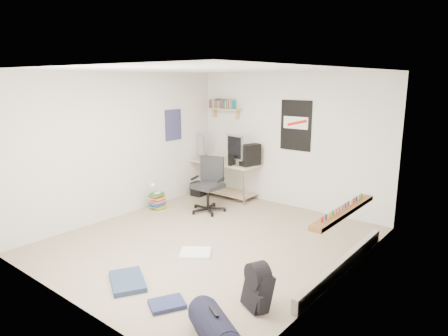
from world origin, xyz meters
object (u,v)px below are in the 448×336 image
Objects in this scene: desk at (223,178)px; book_stack at (158,202)px; office_chair at (208,186)px; backpack at (258,290)px; duffel_bag at (214,329)px.

book_stack is at bearing -111.98° from desk.
office_chair is 1.00m from book_stack.
backpack is (2.49, -2.06, -0.29)m from office_chair.
office_chair is at bearing 165.20° from backpack.
duffel_bag is at bearing -67.11° from office_chair.
book_stack is at bearing 173.81° from duffel_bag.
book_stack is (-3.31, 2.28, 0.01)m from duffel_bag.
office_chair is at bearing 32.65° from book_stack.
desk reaches higher than backpack.
office_chair reaches higher than desk.
office_chair reaches higher than backpack.
backpack is at bearing -25.21° from book_stack.
desk is 4.05× the size of backpack.
office_chair is 2.17× the size of book_stack.
desk is 4.82m from duffel_bag.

